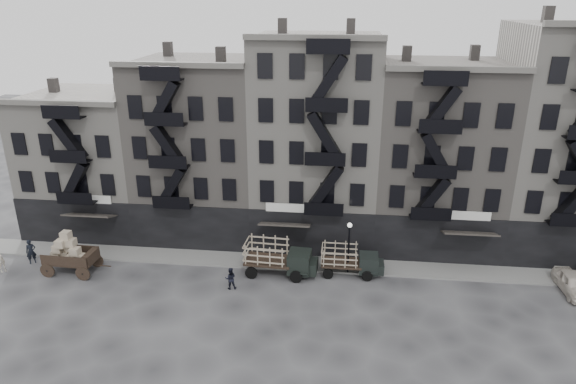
# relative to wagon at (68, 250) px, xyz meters

# --- Properties ---
(ground) EXTENTS (140.00, 140.00, 0.00)m
(ground) POSITION_rel_wagon_xyz_m (18.11, -0.51, -1.93)
(ground) COLOR #38383A
(ground) RESTS_ON ground
(sidewalk) EXTENTS (55.00, 2.50, 0.15)m
(sidewalk) POSITION_rel_wagon_xyz_m (18.11, 3.24, -1.85)
(sidewalk) COLOR slate
(sidewalk) RESTS_ON ground
(building_west) EXTENTS (10.00, 11.35, 13.20)m
(building_west) POSITION_rel_wagon_xyz_m (-1.89, 9.32, 4.07)
(building_west) COLOR #A6A299
(building_west) RESTS_ON ground
(building_midwest) EXTENTS (10.00, 11.35, 16.20)m
(building_midwest) POSITION_rel_wagon_xyz_m (8.11, 9.32, 5.57)
(building_midwest) COLOR slate
(building_midwest) RESTS_ON ground
(building_center) EXTENTS (10.00, 11.35, 18.20)m
(building_center) POSITION_rel_wagon_xyz_m (18.11, 9.32, 6.57)
(building_center) COLOR #A6A299
(building_center) RESTS_ON ground
(building_mideast) EXTENTS (10.00, 11.35, 16.20)m
(building_mideast) POSITION_rel_wagon_xyz_m (28.11, 9.32, 5.57)
(building_mideast) COLOR slate
(building_mideast) RESTS_ON ground
(building_east) EXTENTS (10.00, 11.35, 19.20)m
(building_east) POSITION_rel_wagon_xyz_m (38.11, 9.32, 7.07)
(building_east) COLOR #A6A299
(building_east) RESTS_ON ground
(lamp_post) EXTENTS (0.36, 0.36, 4.28)m
(lamp_post) POSITION_rel_wagon_xyz_m (21.11, 2.09, 0.85)
(lamp_post) COLOR black
(lamp_post) RESTS_ON ground
(wagon) EXTENTS (4.08, 2.32, 3.38)m
(wagon) POSITION_rel_wagon_xyz_m (0.00, 0.00, 0.00)
(wagon) COLOR black
(wagon) RESTS_ON ground
(stake_truck_west) EXTENTS (5.56, 2.55, 2.73)m
(stake_truck_west) POSITION_rel_wagon_xyz_m (15.88, 1.52, -0.37)
(stake_truck_west) COLOR black
(stake_truck_west) RESTS_ON ground
(stake_truck_east) EXTENTS (4.69, 1.97, 2.34)m
(stake_truck_east) POSITION_rel_wagon_xyz_m (21.28, 2.09, -0.59)
(stake_truck_east) COLOR black
(stake_truck_east) RESTS_ON ground
(car_east) EXTENTS (1.83, 4.20, 1.41)m
(car_east) POSITION_rel_wagon_xyz_m (37.11, 1.32, -1.23)
(car_east) COLOR beige
(car_east) RESTS_ON ground
(pedestrian_west) EXTENTS (0.87, 0.83, 2.01)m
(pedestrian_west) POSITION_rel_wagon_xyz_m (-3.78, 0.99, -0.92)
(pedestrian_west) COLOR black
(pedestrian_west) RESTS_ON ground
(pedestrian_mid) EXTENTS (0.94, 0.80, 1.67)m
(pedestrian_mid) POSITION_rel_wagon_xyz_m (12.69, -0.95, -1.09)
(pedestrian_mid) COLOR black
(pedestrian_mid) RESTS_ON ground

